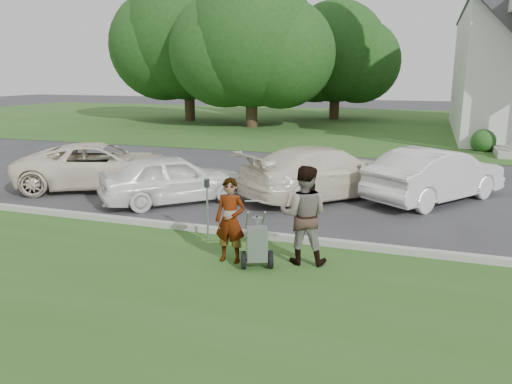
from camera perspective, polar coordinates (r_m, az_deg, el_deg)
The scene contains 15 objects.
ground at distance 10.28m, azimuth 0.36°, elevation -6.37°, with size 120.00×120.00×0.00m, color #333335.
grass_strip at distance 7.72m, azimuth -7.03°, elevation -13.43°, with size 80.00×7.00×0.01m, color #2C541D.
church_lawn at distance 36.46m, azimuth 14.27°, elevation 7.54°, with size 80.00×30.00×0.01m, color #2C541D.
curb at distance 10.75m, azimuth 1.31°, elevation -5.06°, with size 80.00×0.18×0.15m, color #9E9E93.
tree_left at distance 33.11m, azimuth -0.55°, elevation 16.24°, with size 10.63×8.40×9.71m.
tree_far at distance 38.26m, azimuth -7.83°, elevation 16.62°, with size 11.64×9.20×10.73m.
tree_back at distance 39.81m, azimuth 9.12°, elevation 15.05°, with size 9.61×7.60×8.89m.
striping_cart at distance 9.08m, azimuth 0.12°, elevation -6.06°, with size 0.87×1.22×1.05m.
person_left at distance 9.29m, azimuth -2.96°, elevation -3.36°, with size 0.58×0.38×1.60m, color #999999.
person_right at distance 9.24m, azimuth 5.48°, elevation -2.71°, with size 0.90×0.70×1.85m, color #999999.
parking_meter_near at distance 10.57m, azimuth -5.60°, elevation -1.08°, with size 0.10×0.09×1.34m.
car_a at distance 16.18m, azimuth -17.32°, elevation 2.89°, with size 2.30×4.98×1.39m, color silver.
car_b at distance 13.85m, azimuth -9.44°, elevation 1.54°, with size 1.58×3.94×1.34m, color white.
car_c at distance 14.33m, azimuth 7.80°, elevation 2.27°, with size 2.07×5.08×1.48m, color #F0E6CC.
car_d at distance 14.69m, azimuth 19.84°, elevation 1.87°, with size 1.56×4.49×1.48m, color silver.
Camera 1 is at (3.11, -9.16, 3.48)m, focal length 35.00 mm.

